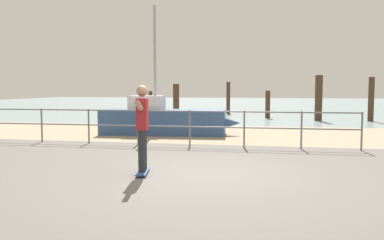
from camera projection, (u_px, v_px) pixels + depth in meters
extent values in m
cube|color=#605B56|center=(191.00, 187.00, 6.82)|extent=(24.00, 10.00, 0.04)
cube|color=tan|center=(232.00, 134.00, 14.65)|extent=(24.00, 6.00, 0.04)
cube|color=#849EA3|center=(256.00, 104.00, 42.08)|extent=(72.00, 50.00, 0.04)
cylinder|color=slate|center=(42.00, 126.00, 12.31)|extent=(0.05, 0.05, 1.05)
cylinder|color=slate|center=(89.00, 127.00, 12.02)|extent=(0.05, 0.05, 1.05)
cylinder|color=slate|center=(138.00, 128.00, 11.74)|extent=(0.05, 0.05, 1.05)
cylinder|color=slate|center=(190.00, 128.00, 11.45)|extent=(0.05, 0.05, 1.05)
cylinder|color=slate|center=(244.00, 130.00, 11.17)|extent=(0.05, 0.05, 1.05)
cylinder|color=slate|center=(301.00, 131.00, 10.88)|extent=(0.05, 0.05, 1.05)
cylinder|color=slate|center=(362.00, 132.00, 10.59)|extent=(0.05, 0.05, 1.05)
cylinder|color=slate|center=(138.00, 111.00, 11.70)|extent=(12.36, 0.04, 0.04)
cylinder|color=slate|center=(138.00, 126.00, 11.73)|extent=(12.36, 0.04, 0.04)
cube|color=#335184|center=(164.00, 122.00, 14.40)|extent=(4.48, 1.69, 0.90)
cone|color=#335184|center=(225.00, 123.00, 14.14)|extent=(1.15, 0.84, 0.77)
cylinder|color=#9EA0A5|center=(155.00, 58.00, 14.25)|extent=(0.10, 0.10, 3.69)
cube|color=silver|center=(147.00, 103.00, 14.42)|extent=(1.26, 0.98, 0.50)
cube|color=#334C8C|center=(143.00, 171.00, 7.77)|extent=(0.34, 0.82, 0.02)
cylinder|color=#E5598C|center=(141.00, 170.00, 8.05)|extent=(0.04, 0.06, 0.06)
cylinder|color=#E5598C|center=(149.00, 170.00, 8.05)|extent=(0.04, 0.06, 0.06)
cylinder|color=#E5598C|center=(137.00, 176.00, 7.49)|extent=(0.04, 0.06, 0.06)
cylinder|color=#E5598C|center=(145.00, 176.00, 7.49)|extent=(0.04, 0.06, 0.06)
cylinder|color=#26262B|center=(143.00, 149.00, 7.85)|extent=(0.14, 0.14, 0.80)
cylinder|color=#26262B|center=(142.00, 151.00, 7.61)|extent=(0.14, 0.14, 0.80)
cube|color=maroon|center=(142.00, 114.00, 7.68)|extent=(0.26, 0.39, 0.60)
sphere|color=#9E755B|center=(142.00, 91.00, 7.64)|extent=(0.22, 0.22, 0.22)
cylinder|color=#9E755B|center=(145.00, 104.00, 8.11)|extent=(0.19, 0.56, 0.23)
cylinder|color=#9E755B|center=(139.00, 106.00, 7.22)|extent=(0.19, 0.56, 0.23)
cylinder|color=#422D1E|center=(151.00, 102.00, 26.38)|extent=(0.25, 0.25, 1.47)
cylinder|color=#422D1E|center=(176.00, 101.00, 22.49)|extent=(0.35, 0.35, 1.91)
cylinder|color=#422D1E|center=(228.00, 98.00, 26.06)|extent=(0.25, 0.25, 2.07)
cylinder|color=#422D1E|center=(268.00, 105.00, 22.11)|extent=(0.26, 0.26, 1.53)
cylinder|color=#422D1E|center=(319.00, 98.00, 20.28)|extent=(0.37, 0.37, 2.33)
cylinder|color=#422D1E|center=(371.00, 99.00, 19.95)|extent=(0.28, 0.28, 2.22)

